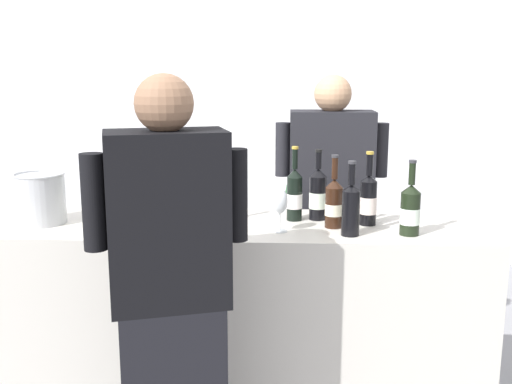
# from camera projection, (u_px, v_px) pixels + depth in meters

# --- Properties ---
(wall_back) EXTENTS (8.00, 0.10, 2.80)m
(wall_back) POSITION_uv_depth(u_px,v_px,m) (262.00, 107.00, 5.21)
(wall_back) COLOR white
(wall_back) RESTS_ON ground_plane
(counter) EXTENTS (2.24, 0.61, 1.02)m
(counter) POSITION_uv_depth(u_px,v_px,m) (240.00, 327.00, 2.84)
(counter) COLOR beige
(counter) RESTS_ON ground_plane
(wine_bottle_0) EXTENTS (0.08, 0.08, 0.33)m
(wine_bottle_0) POSITION_uv_depth(u_px,v_px,m) (334.00, 203.00, 2.66)
(wine_bottle_0) COLOR black
(wine_bottle_0) RESTS_ON counter
(wine_bottle_1) EXTENTS (0.07, 0.07, 0.36)m
(wine_bottle_1) POSITION_uv_depth(u_px,v_px,m) (202.00, 197.00, 2.69)
(wine_bottle_1) COLOR black
(wine_bottle_1) RESTS_ON counter
(wine_bottle_2) EXTENTS (0.08, 0.08, 0.33)m
(wine_bottle_2) POSITION_uv_depth(u_px,v_px,m) (177.00, 204.00, 2.62)
(wine_bottle_2) COLOR black
(wine_bottle_2) RESTS_ON counter
(wine_bottle_3) EXTENTS (0.08, 0.08, 0.36)m
(wine_bottle_3) POSITION_uv_depth(u_px,v_px,m) (145.00, 193.00, 2.74)
(wine_bottle_3) COLOR black
(wine_bottle_3) RESTS_ON counter
(wine_bottle_4) EXTENTS (0.08, 0.08, 0.31)m
(wine_bottle_4) POSITION_uv_depth(u_px,v_px,m) (108.00, 196.00, 2.80)
(wine_bottle_4) COLOR black
(wine_bottle_4) RESTS_ON counter
(wine_bottle_5) EXTENTS (0.07, 0.07, 0.35)m
(wine_bottle_5) POSITION_uv_depth(u_px,v_px,m) (294.00, 194.00, 2.78)
(wine_bottle_5) COLOR black
(wine_bottle_5) RESTS_ON counter
(wine_bottle_6) EXTENTS (0.09, 0.09, 0.32)m
(wine_bottle_6) POSITION_uv_depth(u_px,v_px,m) (410.00, 210.00, 2.53)
(wine_bottle_6) COLOR black
(wine_bottle_6) RESTS_ON counter
(wine_bottle_7) EXTENTS (0.08, 0.08, 0.33)m
(wine_bottle_7) POSITION_uv_depth(u_px,v_px,m) (318.00, 194.00, 2.80)
(wine_bottle_7) COLOR black
(wine_bottle_7) RESTS_ON counter
(wine_bottle_8) EXTENTS (0.08, 0.08, 0.32)m
(wine_bottle_8) POSITION_uv_depth(u_px,v_px,m) (351.00, 208.00, 2.52)
(wine_bottle_8) COLOR black
(wine_bottle_8) RESTS_ON counter
(wine_bottle_9) EXTENTS (0.07, 0.07, 0.33)m
(wine_bottle_9) POSITION_uv_depth(u_px,v_px,m) (123.00, 204.00, 2.60)
(wine_bottle_9) COLOR black
(wine_bottle_9) RESTS_ON counter
(wine_bottle_10) EXTENTS (0.08, 0.08, 0.34)m
(wine_bottle_10) POSITION_uv_depth(u_px,v_px,m) (368.00, 199.00, 2.70)
(wine_bottle_10) COLOR black
(wine_bottle_10) RESTS_ON counter
(wine_glass) EXTENTS (0.07, 0.07, 0.19)m
(wine_glass) POSITION_uv_depth(u_px,v_px,m) (280.00, 203.00, 2.58)
(wine_glass) COLOR silver
(wine_glass) RESTS_ON counter
(ice_bucket) EXTENTS (0.23, 0.23, 0.24)m
(ice_bucket) POSITION_uv_depth(u_px,v_px,m) (40.00, 198.00, 2.73)
(ice_bucket) COLOR silver
(ice_bucket) RESTS_ON counter
(person_server) EXTENTS (0.62, 0.24, 1.69)m
(person_server) POSITION_uv_depth(u_px,v_px,m) (329.00, 231.00, 3.35)
(person_server) COLOR black
(person_server) RESTS_ON ground_plane
(person_guest) EXTENTS (0.55, 0.35, 1.70)m
(person_guest) POSITION_uv_depth(u_px,v_px,m) (171.00, 317.00, 2.15)
(person_guest) COLOR black
(person_guest) RESTS_ON ground_plane
(potted_shrub) EXTENTS (0.51, 0.59, 1.19)m
(potted_shrub) POSITION_uv_depth(u_px,v_px,m) (328.00, 204.00, 3.84)
(potted_shrub) COLOR brown
(potted_shrub) RESTS_ON ground_plane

